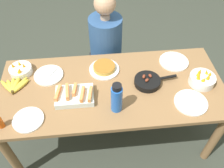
# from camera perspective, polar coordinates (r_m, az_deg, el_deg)

# --- Properties ---
(ground_plane) EXTENTS (14.00, 14.00, 0.00)m
(ground_plane) POSITION_cam_1_polar(r_m,az_deg,el_deg) (2.50, 0.00, -11.60)
(ground_plane) COLOR #383D33
(dining_table) EXTENTS (1.83, 0.81, 0.72)m
(dining_table) POSITION_cam_1_polar(r_m,az_deg,el_deg) (1.99, 0.00, -2.35)
(dining_table) COLOR olive
(dining_table) RESTS_ON ground_plane
(banana_bunch) EXTENTS (0.25, 0.20, 0.04)m
(banana_bunch) POSITION_cam_1_polar(r_m,az_deg,el_deg) (2.06, -22.42, -0.37)
(banana_bunch) COLOR gold
(banana_bunch) RESTS_ON dining_table
(melon_tray) EXTENTS (0.29, 0.20, 0.09)m
(melon_tray) POSITION_cam_1_polar(r_m,az_deg,el_deg) (1.84, -8.98, -2.73)
(melon_tray) COLOR silver
(melon_tray) RESTS_ON dining_table
(skillet) EXTENTS (0.35, 0.21, 0.08)m
(skillet) POSITION_cam_1_polar(r_m,az_deg,el_deg) (1.94, 8.67, 0.53)
(skillet) COLOR black
(skillet) RESTS_ON dining_table
(frittata_plate_center) EXTENTS (0.26, 0.26, 0.05)m
(frittata_plate_center) POSITION_cam_1_polar(r_m,az_deg,el_deg) (2.04, -1.88, 3.84)
(frittata_plate_center) COLOR white
(frittata_plate_center) RESTS_ON dining_table
(empty_plate_near_front) EXTENTS (0.25, 0.25, 0.02)m
(empty_plate_near_front) POSITION_cam_1_polar(r_m,az_deg,el_deg) (1.90, 18.43, -4.25)
(empty_plate_near_front) COLOR white
(empty_plate_near_front) RESTS_ON dining_table
(empty_plate_far_left) EXTENTS (0.22, 0.22, 0.02)m
(empty_plate_far_left) POSITION_cam_1_polar(r_m,az_deg,el_deg) (1.81, -19.50, -8.13)
(empty_plate_far_left) COLOR white
(empty_plate_far_left) RESTS_ON dining_table
(empty_plate_far_right) EXTENTS (0.26, 0.26, 0.02)m
(empty_plate_far_right) POSITION_cam_1_polar(r_m,az_deg,el_deg) (2.19, 14.65, 5.25)
(empty_plate_far_right) COLOR white
(empty_plate_far_right) RESTS_ON dining_table
(empty_plate_mid_edge) EXTENTS (0.24, 0.24, 0.02)m
(empty_plate_mid_edge) POSITION_cam_1_polar(r_m,az_deg,el_deg) (2.06, -14.97, 2.05)
(empty_plate_mid_edge) COLOR white
(empty_plate_mid_edge) RESTS_ON dining_table
(fruit_bowl_mango) EXTENTS (0.21, 0.21, 0.13)m
(fruit_bowl_mango) POSITION_cam_1_polar(r_m,az_deg,el_deg) (2.05, 20.84, 1.07)
(fruit_bowl_mango) COLOR white
(fruit_bowl_mango) RESTS_ON dining_table
(fruit_bowl_citrus) EXTENTS (0.19, 0.19, 0.11)m
(fruit_bowl_citrus) POSITION_cam_1_polar(r_m,az_deg,el_deg) (2.15, -21.11, 3.19)
(fruit_bowl_citrus) COLOR white
(fruit_bowl_citrus) RESTS_ON dining_table
(water_bottle) EXTENTS (0.08, 0.08, 0.26)m
(water_bottle) POSITION_cam_1_polar(r_m,az_deg,el_deg) (1.68, 1.12, -3.40)
(water_bottle) COLOR blue
(water_bottle) RESTS_ON dining_table
(person_figure) EXTENTS (0.35, 0.35, 1.20)m
(person_figure) POSITION_cam_1_polar(r_m,az_deg,el_deg) (2.51, -1.44, 6.62)
(person_figure) COLOR black
(person_figure) RESTS_ON ground_plane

